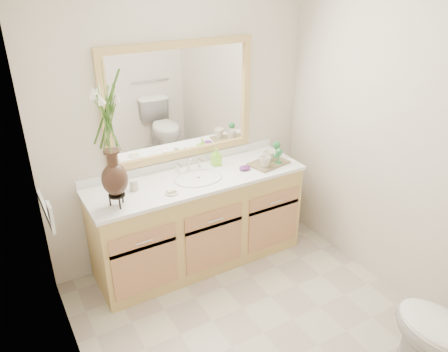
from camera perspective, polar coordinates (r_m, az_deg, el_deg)
floor at (r=3.39m, az=5.19°, el=-19.69°), size 2.60×2.60×0.00m
wall_back at (r=3.70m, az=-5.68°, el=6.66°), size 2.40×0.02×2.40m
wall_left at (r=2.26m, az=-19.54°, el=-8.40°), size 0.02×2.60×2.40m
wall_right at (r=3.46m, az=22.56°, el=3.31°), size 0.02×2.60×2.40m
vanity at (r=3.82m, az=-3.34°, el=-5.97°), size 1.80×0.55×0.80m
counter at (r=3.62m, az=-3.51°, el=-0.39°), size 1.84×0.57×0.03m
sink at (r=3.62m, az=-3.36°, el=-1.05°), size 0.38×0.34×0.23m
mirror at (r=3.62m, az=-5.68°, el=9.62°), size 1.32×0.04×0.97m
switch_plate at (r=3.03m, az=-21.77°, el=-4.43°), size 0.02×0.12×0.12m
flower_vase at (r=3.03m, az=-14.88°, el=6.33°), size 0.22×0.22×0.90m
tumbler at (r=3.46m, az=-11.68°, el=-1.16°), size 0.07×0.07×0.09m
soap_dish at (r=3.37m, az=-6.88°, el=-2.15°), size 0.11×0.11×0.03m
soap_bottle at (r=3.79m, az=-1.01°, el=2.42°), size 0.07×0.07×0.14m
purple_dish at (r=3.73m, az=2.72°, el=1.07°), size 0.12×0.10×0.04m
tray at (r=3.86m, az=5.83°, el=1.69°), size 0.37×0.29×0.02m
mug_left at (r=3.75m, az=5.38°, el=1.93°), size 0.13×0.13×0.10m
mug_right at (r=3.86m, az=5.80°, el=2.62°), size 0.12×0.12×0.10m
goblet_front at (r=3.81m, az=7.20°, el=2.97°), size 0.06×0.06×0.14m
goblet_back at (r=3.94m, az=6.87°, el=3.88°), size 0.07×0.07×0.15m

